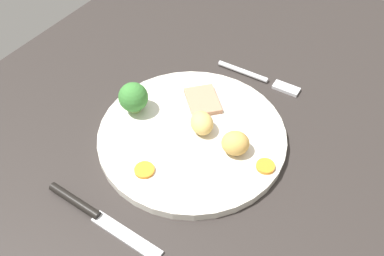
# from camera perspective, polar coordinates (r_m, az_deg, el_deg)

# --- Properties ---
(dining_table) EXTENTS (1.20, 0.84, 0.04)m
(dining_table) POSITION_cam_1_polar(r_m,az_deg,el_deg) (0.63, -0.46, -5.47)
(dining_table) COLOR #2B2623
(dining_table) RESTS_ON ground
(dinner_plate) EXTENTS (0.29, 0.29, 0.01)m
(dinner_plate) POSITION_cam_1_polar(r_m,az_deg,el_deg) (0.64, 0.00, -1.03)
(dinner_plate) COLOR silver
(dinner_plate) RESTS_ON dining_table
(meat_slice_main) EXTENTS (0.08, 0.08, 0.01)m
(meat_slice_main) POSITION_cam_1_polar(r_m,az_deg,el_deg) (0.67, 1.47, 3.76)
(meat_slice_main) COLOR tan
(meat_slice_main) RESTS_ON dinner_plate
(roast_potato_left) EXTENTS (0.05, 0.05, 0.03)m
(roast_potato_left) POSITION_cam_1_polar(r_m,az_deg,el_deg) (0.60, 5.93, -2.06)
(roast_potato_left) COLOR tan
(roast_potato_left) RESTS_ON dinner_plate
(roast_potato_right) EXTENTS (0.05, 0.05, 0.03)m
(roast_potato_right) POSITION_cam_1_polar(r_m,az_deg,el_deg) (0.62, 1.35, 0.69)
(roast_potato_right) COLOR #D8B260
(roast_potato_right) RESTS_ON dinner_plate
(carrot_coin_front) EXTENTS (0.03, 0.03, 0.00)m
(carrot_coin_front) POSITION_cam_1_polar(r_m,az_deg,el_deg) (0.59, -6.50, -5.70)
(carrot_coin_front) COLOR orange
(carrot_coin_front) RESTS_ON dinner_plate
(carrot_coin_back) EXTENTS (0.03, 0.03, 0.01)m
(carrot_coin_back) POSITION_cam_1_polar(r_m,az_deg,el_deg) (0.60, 9.97, -5.15)
(carrot_coin_back) COLOR orange
(carrot_coin_back) RESTS_ON dinner_plate
(broccoli_floret) EXTENTS (0.05, 0.05, 0.05)m
(broccoli_floret) POSITION_cam_1_polar(r_m,az_deg,el_deg) (0.65, -8.00, 4.14)
(broccoli_floret) COLOR #8CB766
(broccoli_floret) RESTS_ON dinner_plate
(fork) EXTENTS (0.02, 0.15, 0.01)m
(fork) POSITION_cam_1_polar(r_m,az_deg,el_deg) (0.75, 9.29, 6.70)
(fork) COLOR silver
(fork) RESTS_ON dining_table
(knife) EXTENTS (0.02, 0.19, 0.01)m
(knife) POSITION_cam_1_polar(r_m,az_deg,el_deg) (0.57, -13.30, -11.24)
(knife) COLOR black
(knife) RESTS_ON dining_table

